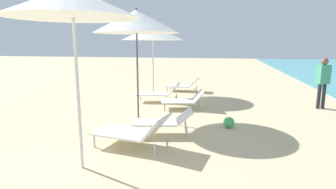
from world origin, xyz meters
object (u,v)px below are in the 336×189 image
object	(u,v)px
umbrella_second	(72,3)
lounger_third_inland	(164,121)
lounger_third_shoreside	(184,100)
lounger_farthest_inland	(159,93)
person_walking_mid	(323,78)
beach_ball	(229,122)
lounger_second_shoreside	(133,131)
umbrella_third	(136,22)
umbrella_farthest	(153,33)
lounger_farthest_shoreside	(183,85)

from	to	relation	value
umbrella_second	lounger_third_inland	world-z (taller)	umbrella_second
lounger_third_shoreside	lounger_farthest_inland	xyz separation A→B (m)	(-1.02, 0.84, 0.04)
lounger_farthest_inland	person_walking_mid	distance (m)	5.31
lounger_farthest_inland	person_walking_mid	bearing A→B (deg)	174.22
beach_ball	umbrella_second	bearing A→B (deg)	-131.24
lounger_second_shoreside	person_walking_mid	world-z (taller)	person_walking_mid
lounger_third_inland	person_walking_mid	world-z (taller)	person_walking_mid
lounger_third_shoreside	lounger_third_inland	size ratio (longest dim) A/B	1.01
person_walking_mid	umbrella_third	bearing A→B (deg)	90.18
lounger_third_shoreside	lounger_third_inland	distance (m)	2.56
umbrella_second	lounger_farthest_inland	xyz separation A→B (m)	(-0.02, 5.31, -2.28)
lounger_third_inland	umbrella_farthest	distance (m)	5.36
lounger_third_inland	lounger_farthest_inland	size ratio (longest dim) A/B	0.89
lounger_second_shoreside	beach_ball	xyz separation A→B (m)	(1.87, 1.68, -0.20)
lounger_third_shoreside	umbrella_farthest	world-z (taller)	umbrella_farthest
lounger_farthest_shoreside	lounger_farthest_inland	size ratio (longest dim) A/B	0.90
umbrella_farthest	beach_ball	size ratio (longest dim) A/B	10.33
umbrella_farthest	person_walking_mid	xyz separation A→B (m)	(5.82, -1.17, -1.48)
lounger_second_shoreside	umbrella_third	size ratio (longest dim) A/B	0.54
umbrella_third	lounger_farthest_shoreside	world-z (taller)	umbrella_third
umbrella_farthest	lounger_farthest_inland	world-z (taller)	umbrella_farthest
lounger_second_shoreside	umbrella_third	xyz separation A→B (m)	(-0.60, 2.14, 2.27)
umbrella_third	lounger_third_shoreside	world-z (taller)	umbrella_third
lounger_farthest_inland	beach_ball	xyz separation A→B (m)	(2.41, -2.58, -0.20)
lounger_third_inland	beach_ball	bearing A→B (deg)	-162.41
person_walking_mid	beach_ball	xyz separation A→B (m)	(-2.87, -2.69, -0.83)
lounger_second_shoreside	person_walking_mid	size ratio (longest dim) A/B	1.00
lounger_second_shoreside	lounger_third_inland	xyz separation A→B (m)	(0.42, 0.87, -0.01)
umbrella_third	umbrella_farthest	world-z (taller)	umbrella_third
lounger_farthest_shoreside	lounger_third_shoreside	bearing A→B (deg)	101.31
lounger_third_shoreside	lounger_third_inland	world-z (taller)	lounger_third_shoreside
umbrella_third	person_walking_mid	world-z (taller)	umbrella_third
lounger_second_shoreside	lounger_third_shoreside	world-z (taller)	lounger_second_shoreside
umbrella_third	person_walking_mid	distance (m)	6.01
beach_ball	lounger_third_shoreside	bearing A→B (deg)	128.56
lounger_third_shoreside	beach_ball	xyz separation A→B (m)	(1.39, -1.74, -0.15)
umbrella_second	person_walking_mid	xyz separation A→B (m)	(5.25, 5.41, -1.65)
umbrella_second	umbrella_third	distance (m)	3.18
umbrella_farthest	lounger_third_inland	bearing A→B (deg)	-72.07
umbrella_second	lounger_farthest_inland	bearing A→B (deg)	90.22
umbrella_farthest	beach_ball	world-z (taller)	umbrella_farthest
lounger_second_shoreside	umbrella_second	bearing A→B (deg)	73.03
lounger_third_inland	umbrella_farthest	size ratio (longest dim) A/B	0.51
beach_ball	lounger_farthest_inland	bearing A→B (deg)	132.97
lounger_third_shoreside	umbrella_farthest	distance (m)	3.41
lounger_second_shoreside	beach_ball	world-z (taller)	lounger_second_shoreside
umbrella_third	lounger_farthest_shoreside	distance (m)	5.13
umbrella_second	beach_ball	distance (m)	4.39
lounger_third_shoreside	lounger_third_inland	xyz separation A→B (m)	(-0.06, -2.56, 0.03)
lounger_second_shoreside	umbrella_farthest	bearing A→B (deg)	-69.43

